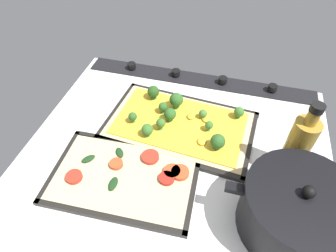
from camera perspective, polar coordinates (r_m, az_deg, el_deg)
ground_plane at (r=75.23cm, az=1.50°, el=-6.27°), size 77.96×70.77×3.00cm
stove_control_panel at (r=96.30cm, az=6.12°, el=9.28°), size 74.84×7.00×2.60cm
baking_tray_front at (r=79.92cm, az=2.30°, el=-0.10°), size 42.16×27.91×1.30cm
broccoli_pizza at (r=79.01cm, az=2.34°, el=0.78°), size 39.56×25.31×6.23cm
baking_tray_back at (r=70.04cm, az=-8.78°, el=-10.28°), size 35.27×23.09×1.30cm
veggie_pizza_back at (r=69.49cm, az=-8.33°, el=-9.79°), size 32.78×20.60×1.90cm
cooking_pot at (r=63.78cm, az=24.11°, el=-15.20°), size 28.74×21.97×14.55cm
oil_bottle at (r=70.85cm, az=24.45°, el=-3.59°), size 5.65×5.65×20.99cm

